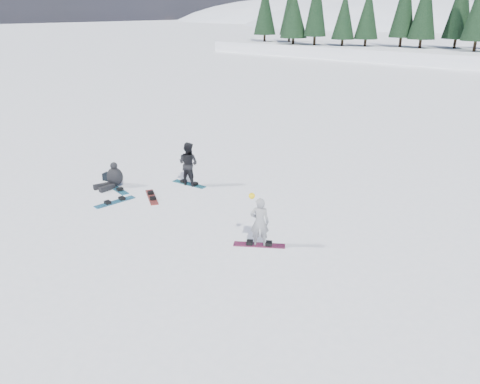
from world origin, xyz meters
name	(u,v)px	position (x,y,z in m)	size (l,w,h in m)	color
ground	(217,234)	(0.00, 0.00, 0.00)	(420.00, 420.00, 0.00)	white
snowboarder_woman	(260,222)	(1.43, 0.24, 0.76)	(0.65, 0.61, 1.63)	#939297
snowboarder_man	(188,164)	(-3.79, 2.46, 0.85)	(0.83, 0.64, 1.70)	black
seated_rider	(114,177)	(-5.86, 0.45, 0.37)	(0.76, 1.17, 0.95)	black
gear_bag	(109,177)	(-6.56, 0.71, 0.15)	(0.45, 0.30, 0.30)	black
snowboard_woman	(259,245)	(1.44, 0.24, 0.01)	(1.50, 0.28, 0.03)	maroon
snowboard_man	(189,184)	(-3.79, 2.46, 0.01)	(1.50, 0.28, 0.03)	#187286
snowboard_loose_c	(117,189)	(-5.52, 0.31, 0.01)	(1.50, 0.28, 0.03)	teal
snowboard_loose_b	(152,197)	(-3.83, 0.62, 0.01)	(1.50, 0.28, 0.03)	maroon
snowboard_loose_a	(115,202)	(-4.48, -0.52, 0.01)	(1.50, 0.28, 0.03)	teal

